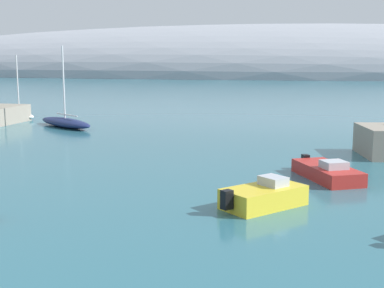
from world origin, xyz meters
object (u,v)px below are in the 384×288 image
sailboat_white_end_of_line (19,115)px  motorboat_red_foreground (327,172)px  sailboat_navy_near_shore (65,122)px  motorboat_yellow_outer (264,196)px

sailboat_white_end_of_line → motorboat_red_foreground: (32.20, -22.14, 0.00)m
sailboat_navy_near_shore → sailboat_white_end_of_line: sailboat_navy_near_shore is taller
sailboat_navy_near_shore → motorboat_yellow_outer: (21.05, -22.66, 0.01)m
sailboat_navy_near_shore → motorboat_red_foreground: size_ratio=1.59×
sailboat_white_end_of_line → motorboat_yellow_outer: 40.78m
motorboat_red_foreground → sailboat_navy_near_shore: bearing=-152.0°
motorboat_red_foreground → motorboat_yellow_outer: 6.73m
sailboat_navy_near_shore → motorboat_red_foreground: (23.86, -16.53, -0.07)m
sailboat_navy_near_shore → motorboat_red_foreground: sailboat_navy_near_shore is taller
sailboat_navy_near_shore → sailboat_white_end_of_line: bearing=0.0°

